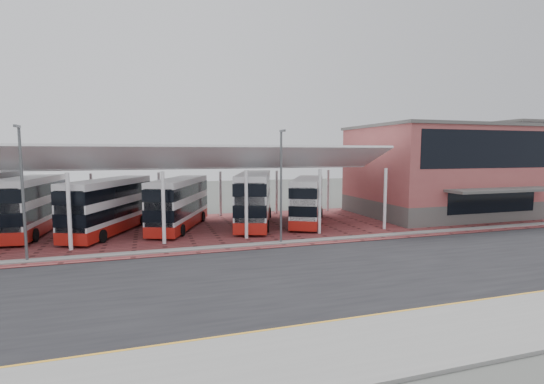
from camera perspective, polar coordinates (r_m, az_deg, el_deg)
The scene contains 17 objects.
ground at distance 22.12m, azimuth 1.66°, elevation -11.37°, with size 140.00×140.00×0.00m, color #4C4E49.
road at distance 21.22m, azimuth 2.56°, elevation -12.10°, with size 120.00×14.00×0.02m, color black.
forecourt at distance 34.77m, azimuth -2.27°, elevation -5.00°, with size 72.00×16.00×0.06m, color brown.
sidewalk at distance 14.50m, azimuth 14.25°, elevation -20.82°, with size 120.00×4.00×0.14m, color gray.
north_kerb at distance 27.83m, azimuth -2.57°, elevation -7.64°, with size 120.00×0.80×0.14m, color gray.
yellow_line_near at distance 16.08m, azimuth 10.30°, elevation -18.14°, with size 120.00×0.12×0.01m, color gold.
yellow_line_far at distance 16.32m, azimuth 9.79°, elevation -17.75°, with size 120.00×0.12×0.01m, color gold.
canopy at distance 33.92m, azimuth -15.93°, elevation 4.32°, with size 37.00×11.63×7.07m.
terminal at distance 45.27m, azimuth 23.98°, elevation 2.91°, with size 18.40×14.40×9.25m.
warehouse at distance 70.39m, azimuth 33.91°, elevation 3.67°, with size 30.50×20.50×10.25m.
lamp_west at distance 27.25m, azimuth -32.42°, elevation 0.32°, with size 0.16×0.90×8.07m.
lamp_east at distance 27.81m, azimuth 1.34°, elevation 1.31°, with size 0.16×0.90×8.07m.
bus_1 at distance 36.78m, azimuth -31.38°, elevation -1.65°, with size 3.48×11.18×4.53m.
bus_2 at distance 34.07m, azimuth -22.50°, elevation -1.94°, with size 6.41×10.63×4.34m.
bus_3 at distance 34.46m, azimuth -13.25°, elevation -1.64°, with size 5.96×10.46×4.25m.
bus_4 at distance 35.24m, azimuth -2.58°, elevation -1.02°, with size 6.04×11.49×4.64m.
bus_5 at distance 36.24m, azimuth 5.16°, elevation -1.27°, with size 6.57×9.90×4.10m.
Camera 1 is at (-6.95, -19.97, 6.51)m, focal length 26.00 mm.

